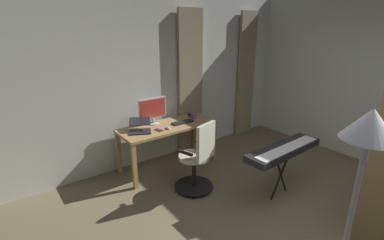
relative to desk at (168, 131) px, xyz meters
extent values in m
cube|color=silver|center=(-0.26, -0.47, 0.80)|extent=(5.34, 0.10, 2.89)
cube|color=#9B906E|center=(-2.20, -0.36, 0.64)|extent=(0.46, 0.06, 2.57)
cube|color=#9B906E|center=(-0.73, -0.36, 0.64)|extent=(0.51, 0.06, 2.57)
cube|color=tan|center=(0.00, 0.00, 0.07)|extent=(1.60, 0.65, 0.04)
cube|color=tan|center=(-0.76, 0.28, -0.30)|extent=(0.06, 0.06, 0.70)
cube|color=tan|center=(0.76, 0.28, -0.30)|extent=(0.06, 0.06, 0.70)
cube|color=tan|center=(-0.76, -0.28, -0.30)|extent=(0.06, 0.06, 0.70)
cube|color=tan|center=(0.76, -0.28, -0.30)|extent=(0.06, 0.06, 0.70)
cylinder|color=black|center=(0.08, 0.80, -0.61)|extent=(0.56, 0.56, 0.02)
sphere|color=black|center=(-0.17, 0.73, -0.63)|extent=(0.05, 0.05, 0.05)
sphere|color=black|center=(0.07, 0.54, -0.63)|extent=(0.05, 0.05, 0.05)
sphere|color=black|center=(0.32, 0.71, -0.63)|extent=(0.05, 0.05, 0.05)
sphere|color=black|center=(0.23, 1.00, -0.63)|extent=(0.05, 0.05, 0.05)
sphere|color=black|center=(-0.07, 1.02, -0.63)|extent=(0.05, 0.05, 0.05)
cylinder|color=black|center=(0.08, 0.80, -0.39)|extent=(0.06, 0.06, 0.45)
cylinder|color=beige|center=(0.08, 0.80, -0.14)|extent=(0.54, 0.54, 0.05)
cube|color=beige|center=(0.02, 0.99, 0.14)|extent=(0.37, 0.15, 0.51)
cube|color=black|center=(0.27, 0.86, 0.00)|extent=(0.10, 0.24, 0.03)
cube|color=black|center=(-0.12, 0.75, 0.00)|extent=(0.10, 0.24, 0.03)
cylinder|color=silver|center=(0.15, -0.20, 0.10)|extent=(0.18, 0.18, 0.01)
cylinder|color=silver|center=(0.15, -0.20, 0.15)|extent=(0.04, 0.04, 0.09)
cube|color=silver|center=(0.15, -0.21, 0.36)|extent=(0.49, 0.03, 0.33)
cube|color=#CC3D33|center=(0.15, -0.19, 0.36)|extent=(0.45, 0.01, 0.29)
cube|color=#232328|center=(-0.26, 0.05, 0.10)|extent=(0.37, 0.13, 0.02)
cube|color=#232328|center=(0.51, 0.02, 0.10)|extent=(0.40, 0.36, 0.02)
cube|color=#232328|center=(0.45, -0.09, 0.23)|extent=(0.39, 0.35, 0.07)
ellipsoid|color=silver|center=(0.09, 0.15, 0.11)|extent=(0.06, 0.10, 0.04)
cube|color=#333338|center=(0.24, 0.12, 0.10)|extent=(0.10, 0.16, 0.01)
cube|color=black|center=(-0.60, -0.21, 0.10)|extent=(0.12, 0.16, 0.01)
cylinder|color=purple|center=(-0.55, -0.02, 0.14)|extent=(0.09, 0.09, 0.09)
torus|color=purple|center=(-0.49, -0.02, 0.14)|extent=(0.06, 0.01, 0.06)
cube|color=olive|center=(-0.64, 2.85, 0.30)|extent=(0.04, 0.30, 1.90)
cube|color=gold|center=(-0.79, 2.85, -0.20)|extent=(0.04, 0.22, 0.22)
cube|color=green|center=(-0.88, 2.85, -0.23)|extent=(0.07, 0.23, 0.17)
cylinder|color=black|center=(-0.77, 1.67, -0.32)|extent=(0.37, 0.04, 0.67)
cylinder|color=black|center=(-0.77, 1.67, -0.32)|extent=(0.37, 0.04, 0.67)
cube|color=#232328|center=(-0.77, 1.67, 0.05)|extent=(1.27, 0.35, 0.09)
cube|color=white|center=(-0.77, 1.72, 0.10)|extent=(1.16, 0.21, 0.01)
cone|color=#B7BCC1|center=(0.70, 3.10, 1.13)|extent=(0.28, 0.28, 0.17)
camera|label=1|loc=(2.22, 3.60, 1.59)|focal=25.70mm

